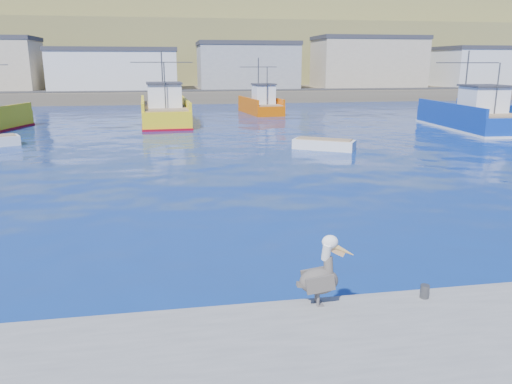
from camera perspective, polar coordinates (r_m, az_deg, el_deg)
ground at (r=13.98m, az=0.67°, el=-8.62°), size 260.00×260.00×0.00m
dock_bollards at (r=10.85m, az=7.23°, el=-12.15°), size 36.20×0.20×0.30m
far_shore at (r=121.92m, az=-9.07°, el=16.00°), size 200.00×81.00×24.00m
trawler_yellow_b at (r=47.98m, az=-10.42°, el=9.03°), size 5.79×12.40×6.63m
trawler_blue at (r=46.59m, az=23.40°, el=7.91°), size 5.70×12.06×6.59m
boat_orange at (r=56.41m, az=0.59°, el=9.99°), size 4.26×8.44×6.06m
skiff_mid at (r=33.06m, az=7.78°, el=5.32°), size 4.10×3.27×0.86m
skiff_far at (r=54.09m, az=20.52°, el=8.06°), size 2.77×3.70×0.77m
pelican at (r=10.75m, az=7.44°, el=-9.40°), size 1.25×0.53×1.54m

